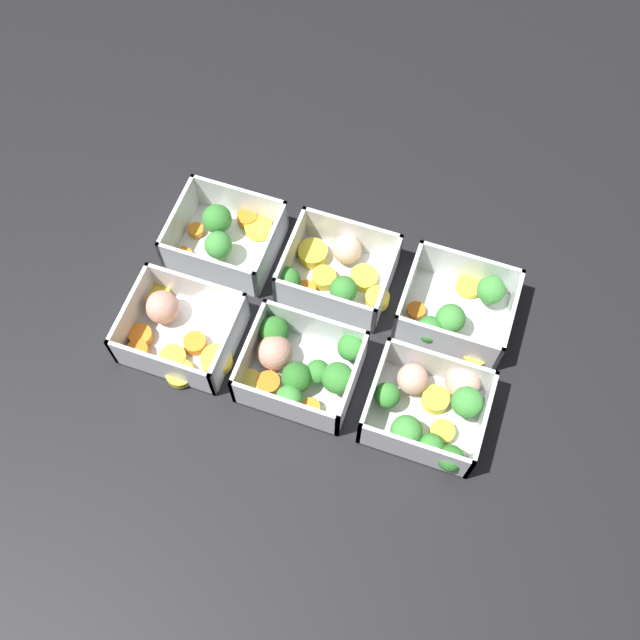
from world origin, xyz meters
TOP-DOWN VIEW (x-y plane):
  - ground_plane at (0.00, 0.00)m, footprint 4.00×4.00m
  - container_near_left at (-0.16, -0.07)m, footprint 0.13×0.14m
  - container_near_center at (0.01, -0.07)m, footprint 0.15×0.12m
  - container_near_right at (0.16, -0.07)m, footprint 0.13×0.12m
  - container_far_left at (-0.16, 0.07)m, footprint 0.13×0.13m
  - container_far_center at (0.00, 0.07)m, footprint 0.14×0.12m
  - container_far_right at (0.16, 0.07)m, footprint 0.16×0.14m

SIDE VIEW (x-z plane):
  - ground_plane at x=0.00m, z-range 0.00..0.00m
  - container_far_right at x=0.16m, z-range -0.01..0.05m
  - container_near_center at x=0.01m, z-range -0.01..0.05m
  - container_near_right at x=0.16m, z-range -0.01..0.05m
  - container_near_left at x=-0.16m, z-range -0.01..0.05m
  - container_far_left at x=-0.16m, z-range -0.01..0.06m
  - container_far_center at x=0.00m, z-range 0.00..0.06m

